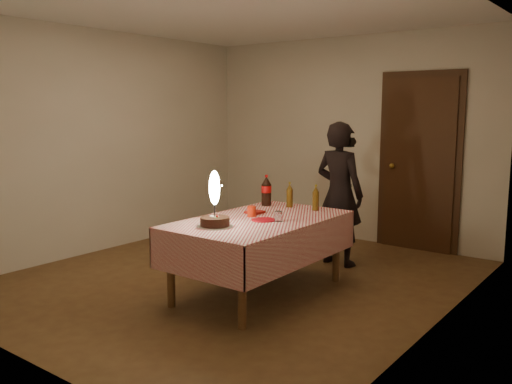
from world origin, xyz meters
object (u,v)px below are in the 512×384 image
red_plate (264,220)px  cola_bottle (266,191)px  photographer (339,194)px  dining_table (259,229)px  amber_bottle_left (290,195)px  birthday_cake (215,211)px  amber_bottle_right (316,198)px  red_cup (252,211)px  clear_cup (278,216)px

red_plate → cola_bottle: cola_bottle is taller
photographer → cola_bottle: bearing=-123.8°
red_plate → cola_bottle: 0.77m
dining_table → amber_bottle_left: size_ratio=6.75×
red_plate → photographer: bearing=88.3°
birthday_cake → amber_bottle_right: size_ratio=1.86×
cola_bottle → amber_bottle_left: (0.24, 0.07, -0.03)m
amber_bottle_left → photographer: photographer is taller
cola_bottle → red_cup: bearing=-66.8°
cola_bottle → photographer: 0.84m
red_cup → clear_cup: (0.32, -0.02, -0.01)m
cola_bottle → birthday_cake: bearing=-77.0°
amber_bottle_right → red_plate: bearing=-99.4°
red_cup → photographer: (0.23, 1.26, 0.03)m
birthday_cake → red_cup: birthday_cake is taller
dining_table → cola_bottle: bearing=120.8°
amber_bottle_left → red_plate: bearing=-75.0°
red_plate → red_cup: red_cup is taller
dining_table → amber_bottle_left: 0.70m
birthday_cake → red_cup: (-0.01, 0.52, -0.08)m
clear_cup → photographer: bearing=94.1°
red_cup → cola_bottle: 0.62m
photographer → amber_bottle_right: bearing=-83.0°
clear_cup → amber_bottle_right: 0.66m
red_plate → cola_bottle: size_ratio=0.69×
red_plate → photographer: photographer is taller
amber_bottle_right → photographer: photographer is taller
cola_bottle → clear_cup: bearing=-46.3°
dining_table → amber_bottle_left: bearing=99.3°
red_cup → dining_table: bearing=-13.9°
red_plate → amber_bottle_left: 0.73m
amber_bottle_left → cola_bottle: bearing=-164.6°
clear_cup → amber_bottle_right: (-0.02, 0.66, 0.07)m
dining_table → amber_bottle_right: amber_bottle_right is taller
photographer → birthday_cake: bearing=-97.0°
red_cup → birthday_cake: bearing=-88.9°
red_plate → amber_bottle_right: 0.72m
clear_cup → cola_bottle: cola_bottle is taller
cola_bottle → dining_table: bearing=-59.2°
dining_table → photographer: 1.30m
photographer → amber_bottle_left: bearing=-109.6°
dining_table → clear_cup: size_ratio=19.11×
cola_bottle → photographer: size_ratio=0.20×
dining_table → cola_bottle: (-0.35, 0.59, 0.25)m
birthday_cake → photographer: size_ratio=0.31×
clear_cup → cola_bottle: bearing=133.7°
cola_bottle → amber_bottle_left: size_ratio=1.25×
dining_table → photographer: size_ratio=1.11×
red_plate → photographer: 1.33m
dining_table → photographer: (0.12, 1.28, 0.17)m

